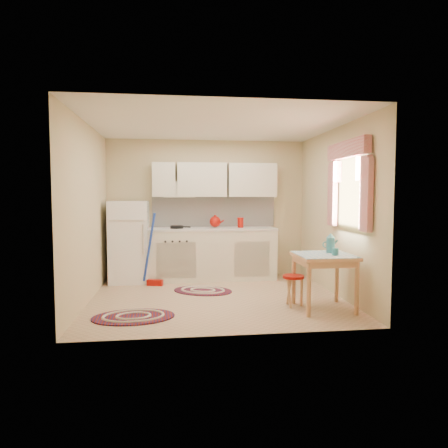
{
  "coord_description": "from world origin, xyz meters",
  "views": [
    {
      "loc": [
        -0.6,
        -5.72,
        1.49
      ],
      "look_at": [
        0.15,
        0.25,
        1.06
      ],
      "focal_mm": 32.0,
      "sensor_mm": 36.0,
      "label": 1
    }
  ],
  "objects_px": {
    "table": "(324,282)",
    "stool": "(293,291)",
    "fridge": "(129,242)",
    "base_cabinets": "(212,255)"
  },
  "relations": [
    {
      "from": "table",
      "to": "stool",
      "type": "relative_size",
      "value": 1.71
    },
    {
      "from": "fridge",
      "to": "table",
      "type": "bearing_deg",
      "value": -36.49
    },
    {
      "from": "fridge",
      "to": "base_cabinets",
      "type": "xyz_separation_m",
      "value": [
        1.43,
        0.05,
        -0.26
      ]
    },
    {
      "from": "base_cabinets",
      "to": "fridge",
      "type": "bearing_deg",
      "value": -178.0
    },
    {
      "from": "base_cabinets",
      "to": "table",
      "type": "xyz_separation_m",
      "value": [
        1.29,
        -2.06,
        -0.08
      ]
    },
    {
      "from": "table",
      "to": "stool",
      "type": "xyz_separation_m",
      "value": [
        -0.36,
        0.18,
        -0.15
      ]
    },
    {
      "from": "base_cabinets",
      "to": "stool",
      "type": "bearing_deg",
      "value": -63.73
    },
    {
      "from": "base_cabinets",
      "to": "table",
      "type": "bearing_deg",
      "value": -58.01
    },
    {
      "from": "table",
      "to": "stool",
      "type": "bearing_deg",
      "value": 153.71
    },
    {
      "from": "fridge",
      "to": "stool",
      "type": "distance_m",
      "value": 3.03
    }
  ]
}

